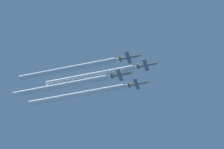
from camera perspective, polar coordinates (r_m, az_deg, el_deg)
name	(u,v)px	position (r m, az deg, el deg)	size (l,w,h in m)	color
jet_lead	(147,65)	(286.63, 3.67, 0.99)	(8.49, 12.36, 2.97)	slate
jet_left_wingman	(138,84)	(294.06, 2.71, -0.96)	(8.49, 12.36, 2.97)	slate
jet_right_wingman	(130,57)	(279.24, 1.87, 1.78)	(8.49, 12.36, 2.97)	slate
jet_slot	(121,75)	(286.07, 0.96, -0.02)	(8.49, 12.36, 2.97)	slate
smoke_trail_lead	(91,75)	(291.73, -2.18, -0.10)	(2.81, 49.65, 2.81)	white
smoke_trail_left_wingman	(78,95)	(300.55, -3.55, -2.09)	(2.81, 55.94, 2.81)	white
smoke_trail_right_wingman	(69,69)	(285.73, -4.48, 0.57)	(2.81, 53.74, 2.81)	white
smoke_trail_slot	(61,86)	(293.22, -5.24, -1.16)	(2.81, 53.95, 2.81)	white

